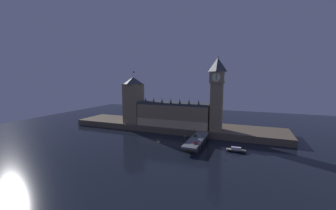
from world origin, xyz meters
The scene contains 15 objects.
ground_plane centered at (0.00, 0.00, 0.00)m, with size 400.00×400.00×0.00m, color black.
embankment centered at (0.00, 39.00, 2.99)m, with size 220.00×42.00×5.98m.
parliament_hall centered at (3.63, 31.22, 17.88)m, with size 72.48×21.82×28.60m.
clock_tower centered at (46.30, 26.61, 41.51)m, with size 12.55×12.66×67.33m.
victoria_tower centered at (-42.48, 30.05, 30.71)m, with size 17.44×17.44×55.20m.
bridge centered at (36.03, -5.00, 3.79)m, with size 10.97×46.00×5.68m.
car_northbound_lead centered at (33.61, 0.72, 6.34)m, with size 1.85×4.52×1.41m.
car_southbound_lead centered at (38.44, -17.64, 6.33)m, with size 2.11×4.31×1.38m.
pedestrian_near_rail centered at (31.20, -16.57, 6.66)m, with size 0.38×0.38×1.83m.
pedestrian_mid_walk centered at (40.85, -8.80, 6.55)m, with size 0.38×0.38×1.64m.
pedestrian_far_rail centered at (31.20, 8.16, 6.53)m, with size 0.38×0.38×1.62m.
street_lamp_near centered at (30.80, -19.72, 9.46)m, with size 1.34×0.60×6.03m.
street_lamp_mid centered at (41.25, -5.00, 9.66)m, with size 1.34×0.60×6.35m.
street_lamp_far centered at (30.80, 9.72, 9.45)m, with size 1.34×0.60×6.01m.
boat_downstream centered at (66.40, -7.91, 1.30)m, with size 15.54×4.79×3.56m.
Camera 1 is at (74.08, -161.00, 52.86)m, focal length 22.00 mm.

